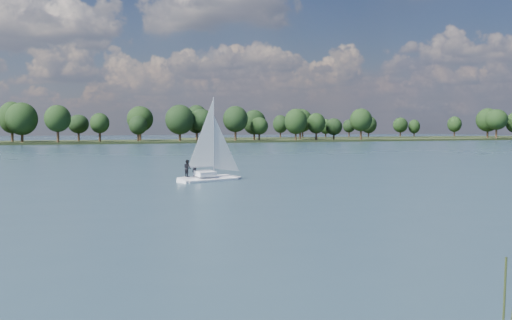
{
  "coord_description": "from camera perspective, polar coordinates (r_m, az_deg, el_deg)",
  "views": [
    {
      "loc": [
        -27.03,
        -14.43,
        5.55
      ],
      "look_at": [
        -6.0,
        36.4,
        2.5
      ],
      "focal_mm": 40.0,
      "sensor_mm": 36.0,
      "label": 1
    }
  ],
  "objects": [
    {
      "name": "ground",
      "position": [
        117.71,
        -9.18,
        0.43
      ],
      "size": [
        700.0,
        700.0,
        0.0
      ],
      "primitive_type": "plane",
      "color": "#233342",
      "rests_on": "ground"
    },
    {
      "name": "far_shore",
      "position": [
        228.1,
        -15.67,
        1.66
      ],
      "size": [
        660.0,
        40.0,
        1.5
      ],
      "primitive_type": "cube",
      "color": "black",
      "rests_on": "ground"
    },
    {
      "name": "far_shore_back",
      "position": [
        332.15,
        11.8,
        2.15
      ],
      "size": [
        220.0,
        30.0,
        1.4
      ],
      "primitive_type": "cube",
      "color": "black",
      "rests_on": "ground"
    },
    {
      "name": "sailboat",
      "position": [
        60.13,
        -4.82,
        0.34
      ],
      "size": [
        7.31,
        4.03,
        9.28
      ],
      "rotation": [
        0.0,
        0.0,
        0.31
      ],
      "color": "white",
      "rests_on": "ground"
    },
    {
      "name": "treeline",
      "position": [
        222.87,
        -17.8,
        3.71
      ],
      "size": [
        562.45,
        73.87,
        18.93
      ],
      "color": "black",
      "rests_on": "ground"
    }
  ]
}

